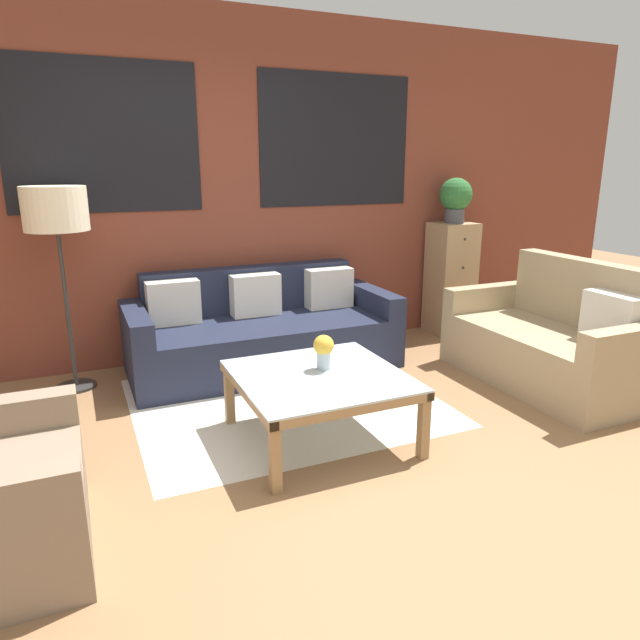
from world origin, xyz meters
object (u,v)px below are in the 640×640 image
at_px(floor_lamp, 56,215).
at_px(drawer_cabinet, 450,278).
at_px(couch_dark, 262,333).
at_px(coffee_table, 320,383).
at_px(flower_vase, 324,350).
at_px(settee_vintage, 552,343).
at_px(potted_plant, 455,197).

bearing_deg(floor_lamp, drawer_cabinet, 1.94).
height_order(couch_dark, coffee_table, couch_dark).
xyz_separation_m(coffee_table, flower_vase, (0.05, 0.07, 0.18)).
distance_m(floor_lamp, drawer_cabinet, 3.50).
distance_m(coffee_table, drawer_cabinet, 2.63).
xyz_separation_m(settee_vintage, potted_plant, (0.11, 1.45, 0.99)).
bearing_deg(couch_dark, drawer_cabinet, 6.51).
bearing_deg(floor_lamp, settee_vintage, -21.95).
relative_size(potted_plant, flower_vase, 1.95).
distance_m(settee_vintage, coffee_table, 1.97).
height_order(settee_vintage, potted_plant, potted_plant).
relative_size(couch_dark, coffee_table, 2.21).
xyz_separation_m(coffee_table, drawer_cabinet, (2.08, 1.60, 0.17)).
height_order(drawer_cabinet, potted_plant, potted_plant).
bearing_deg(couch_dark, flower_vase, -91.45).
relative_size(floor_lamp, drawer_cabinet, 1.37).
height_order(settee_vintage, drawer_cabinet, drawer_cabinet).
height_order(couch_dark, settee_vintage, settee_vintage).
bearing_deg(potted_plant, settee_vintage, -94.54).
bearing_deg(potted_plant, coffee_table, -142.52).
xyz_separation_m(settee_vintage, floor_lamp, (-3.30, 1.33, 0.96)).
xyz_separation_m(couch_dark, floor_lamp, (-1.42, 0.11, 0.98)).
bearing_deg(potted_plant, drawer_cabinet, -90.00).
height_order(settee_vintage, floor_lamp, floor_lamp).
bearing_deg(floor_lamp, flower_vase, -45.58).
height_order(settee_vintage, coffee_table, settee_vintage).
relative_size(coffee_table, floor_lamp, 0.65).
bearing_deg(coffee_table, drawer_cabinet, 37.48).
relative_size(settee_vintage, floor_lamp, 1.04).
xyz_separation_m(couch_dark, flower_vase, (-0.03, -1.30, 0.26)).
distance_m(couch_dark, settee_vintage, 2.24).
relative_size(couch_dark, drawer_cabinet, 1.98).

